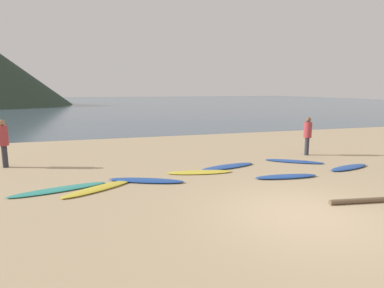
{
  "coord_description": "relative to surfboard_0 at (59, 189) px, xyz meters",
  "views": [
    {
      "loc": [
        -4.48,
        -5.93,
        2.83
      ],
      "look_at": [
        -0.6,
        6.57,
        0.6
      ],
      "focal_mm": 30.31,
      "sensor_mm": 36.0,
      "label": 1
    }
  ],
  "objects": [
    {
      "name": "driftwood_log",
      "position": [
        7.69,
        -3.41,
        0.04
      ],
      "size": [
        2.39,
        0.5,
        0.13
      ],
      "primitive_type": "cylinder",
      "rotation": [
        0.0,
        1.57,
        -0.15
      ],
      "color": "brown",
      "rests_on": "ground"
    },
    {
      "name": "ocean_water",
      "position": [
        5.46,
        59.51,
        -0.03
      ],
      "size": [
        140.0,
        100.0,
        0.01
      ],
      "primitive_type": "cube",
      "color": "#475B6B",
      "rests_on": "ground"
    },
    {
      "name": "person_0",
      "position": [
        9.8,
        2.17,
        0.94
      ],
      "size": [
        0.33,
        0.33,
        1.65
      ],
      "rotation": [
        0.0,
        0.0,
        0.66
      ],
      "color": "#2D2D38",
      "rests_on": "ground"
    },
    {
      "name": "surfboard_6",
      "position": [
        8.47,
        1.13,
        0.0
      ],
      "size": [
        2.08,
        1.66,
        0.07
      ],
      "primitive_type": "ellipsoid",
      "rotation": [
        0.0,
        0.0,
        -0.61
      ],
      "color": "#1E479E",
      "rests_on": "ground"
    },
    {
      "name": "surfboard_2",
      "position": [
        2.49,
        0.14,
        0.01
      ],
      "size": [
        2.37,
        1.45,
        0.09
      ],
      "primitive_type": "ellipsoid",
      "rotation": [
        0.0,
        0.0,
        -0.43
      ],
      "color": "#1E479E",
      "rests_on": "ground"
    },
    {
      "name": "surfboard_0",
      "position": [
        0.0,
        0.0,
        0.0
      ],
      "size": [
        2.68,
        1.2,
        0.06
      ],
      "primitive_type": "ellipsoid",
      "rotation": [
        0.0,
        0.0,
        0.27
      ],
      "color": "teal",
      "rests_on": "ground"
    },
    {
      "name": "surfboard_7",
      "position": [
        9.75,
        -0.34,
        0.01
      ],
      "size": [
        1.98,
        0.94,
        0.08
      ],
      "primitive_type": "ellipsoid",
      "rotation": [
        0.0,
        0.0,
        0.24
      ],
      "color": "#1E479E",
      "rests_on": "ground"
    },
    {
      "name": "person_1",
      "position": [
        -2.11,
        3.52,
        1.0
      ],
      "size": [
        0.35,
        0.35,
        1.75
      ],
      "rotation": [
        0.0,
        0.0,
        3.22
      ],
      "color": "#2D2D38",
      "rests_on": "ground"
    },
    {
      "name": "surfboard_1",
      "position": [
        1.07,
        -0.24,
        0.0
      ],
      "size": [
        2.22,
        1.66,
        0.07
      ],
      "primitive_type": "ellipsoid",
      "rotation": [
        0.0,
        0.0,
        0.56
      ],
      "color": "yellow",
      "rests_on": "ground"
    },
    {
      "name": "surfboard_3",
      "position": [
        4.4,
        0.65,
        0.0
      ],
      "size": [
        2.29,
        0.95,
        0.06
      ],
      "primitive_type": "ellipsoid",
      "rotation": [
        0.0,
        0.0,
        -0.18
      ],
      "color": "yellow",
      "rests_on": "ground"
    },
    {
      "name": "ground_plane",
      "position": [
        5.46,
        6.42,
        -0.13
      ],
      "size": [
        120.0,
        120.0,
        0.2
      ],
      "primitive_type": "cube",
      "color": "tan",
      "rests_on": "ground"
    },
    {
      "name": "surfboard_4",
      "position": [
        5.65,
        1.1,
        0.01
      ],
      "size": [
        2.3,
        1.02,
        0.08
      ],
      "primitive_type": "ellipsoid",
      "rotation": [
        0.0,
        0.0,
        0.22
      ],
      "color": "#1E479E",
      "rests_on": "ground"
    },
    {
      "name": "surfboard_5",
      "position": [
        6.88,
        -0.75,
        0.02
      ],
      "size": [
        2.13,
        0.71,
        0.09
      ],
      "primitive_type": "ellipsoid",
      "rotation": [
        0.0,
        0.0,
        -0.12
      ],
      "color": "#1E479E",
      "rests_on": "ground"
    }
  ]
}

